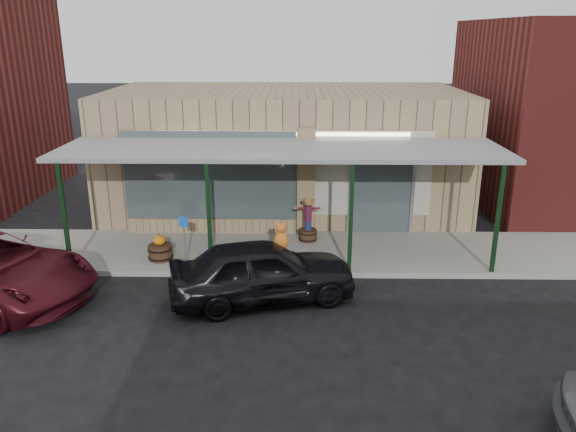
{
  "coord_description": "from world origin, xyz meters",
  "views": [
    {
      "loc": [
        0.44,
        -11.33,
        6.07
      ],
      "look_at": [
        0.2,
        2.6,
        1.49
      ],
      "focal_mm": 35.0,
      "sensor_mm": 36.0,
      "label": 1
    }
  ],
  "objects_px": {
    "parked_sedan": "(263,271)",
    "handicap_sign": "(184,234)",
    "barrel_pumpkin": "(160,250)",
    "barrel_scarecrow": "(308,226)"
  },
  "relations": [
    {
      "from": "barrel_scarecrow",
      "to": "parked_sedan",
      "type": "relative_size",
      "value": 0.29
    },
    {
      "from": "parked_sedan",
      "to": "barrel_scarecrow",
      "type": "bearing_deg",
      "value": -32.74
    },
    {
      "from": "barrel_scarecrow",
      "to": "handicap_sign",
      "type": "xyz_separation_m",
      "value": [
        -3.28,
        -1.95,
        0.43
      ]
    },
    {
      "from": "barrel_scarecrow",
      "to": "handicap_sign",
      "type": "bearing_deg",
      "value": -134.55
    },
    {
      "from": "barrel_scarecrow",
      "to": "handicap_sign",
      "type": "distance_m",
      "value": 3.84
    },
    {
      "from": "parked_sedan",
      "to": "handicap_sign",
      "type": "bearing_deg",
      "value": 36.98
    },
    {
      "from": "handicap_sign",
      "to": "barrel_pumpkin",
      "type": "bearing_deg",
      "value": 175.09
    },
    {
      "from": "barrel_pumpkin",
      "to": "parked_sedan",
      "type": "distance_m",
      "value": 3.61
    },
    {
      "from": "barrel_scarecrow",
      "to": "barrel_pumpkin",
      "type": "distance_m",
      "value": 4.34
    },
    {
      "from": "barrel_pumpkin",
      "to": "handicap_sign",
      "type": "distance_m",
      "value": 1.07
    }
  ]
}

